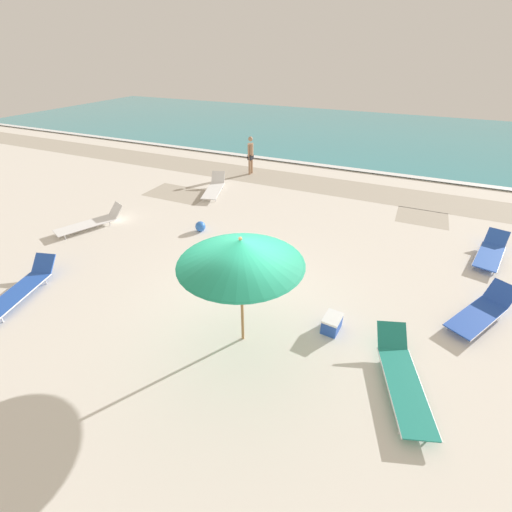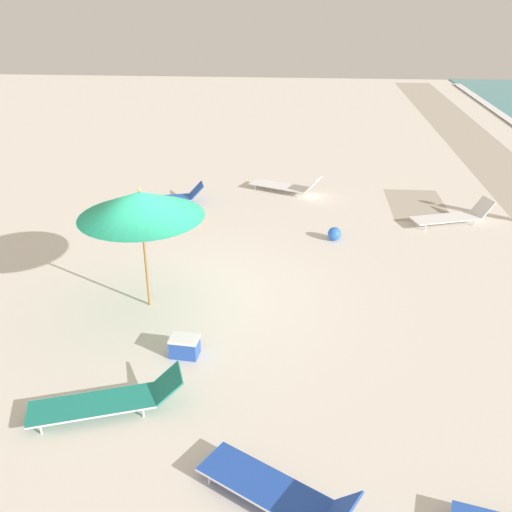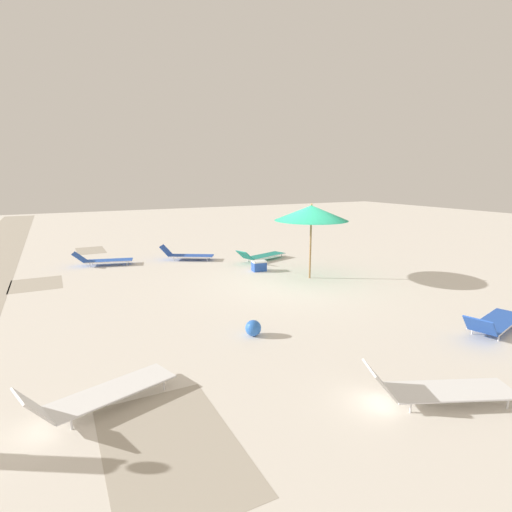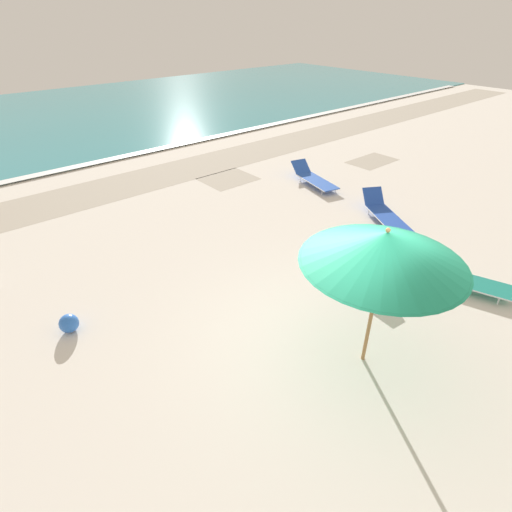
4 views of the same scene
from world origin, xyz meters
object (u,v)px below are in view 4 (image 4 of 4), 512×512
object	(u,v)px
sun_lounger_near_water_left	(450,275)
cooler_box	(372,284)
sun_lounger_near_water_right	(385,213)
beach_umbrella	(385,248)
beach_ball	(69,323)
sun_lounger_mid_beach_solo	(314,178)

from	to	relation	value
sun_lounger_near_water_left	cooler_box	bearing A→B (deg)	130.87
sun_lounger_near_water_left	sun_lounger_near_water_right	world-z (taller)	sun_lounger_near_water_right
beach_umbrella	beach_ball	xyz separation A→B (m)	(-3.53, 3.89, -2.00)
beach_umbrella	sun_lounger_near_water_left	size ratio (longest dim) A/B	1.04
sun_lounger_mid_beach_solo	cooler_box	size ratio (longest dim) A/B	4.17
beach_umbrella	sun_lounger_near_water_left	bearing A→B (deg)	2.84
sun_lounger_mid_beach_solo	cooler_box	bearing A→B (deg)	-111.73
cooler_box	sun_lounger_mid_beach_solo	bearing A→B (deg)	-30.22
sun_lounger_near_water_right	cooler_box	size ratio (longest dim) A/B	4.00
sun_lounger_near_water_left	sun_lounger_near_water_right	distance (m)	3.05
sun_lounger_mid_beach_solo	beach_ball	distance (m)	8.96
sun_lounger_near_water_left	sun_lounger_near_water_right	xyz separation A→B (m)	(1.50, 2.66, 0.01)
beach_ball	cooler_box	world-z (taller)	cooler_box
beach_umbrella	beach_ball	distance (m)	5.62
beach_umbrella	sun_lounger_mid_beach_solo	xyz separation A→B (m)	(5.20, 5.95, -1.96)
sun_lounger_mid_beach_solo	sun_lounger_near_water_right	bearing A→B (deg)	-85.06
sun_lounger_near_water_left	beach_umbrella	bearing A→B (deg)	164.00
sun_lounger_mid_beach_solo	sun_lounger_near_water_left	bearing A→B (deg)	-95.03
sun_lounger_near_water_right	beach_ball	distance (m)	8.29
sun_lounger_near_water_right	sun_lounger_mid_beach_solo	world-z (taller)	sun_lounger_near_water_right
sun_lounger_mid_beach_solo	beach_ball	bearing A→B (deg)	-152.66
sun_lounger_near_water_left	cooler_box	xyz separation A→B (m)	(-1.53, 0.89, -0.02)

